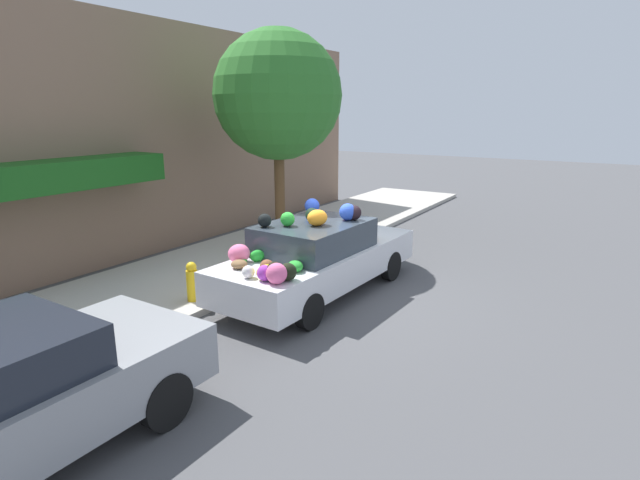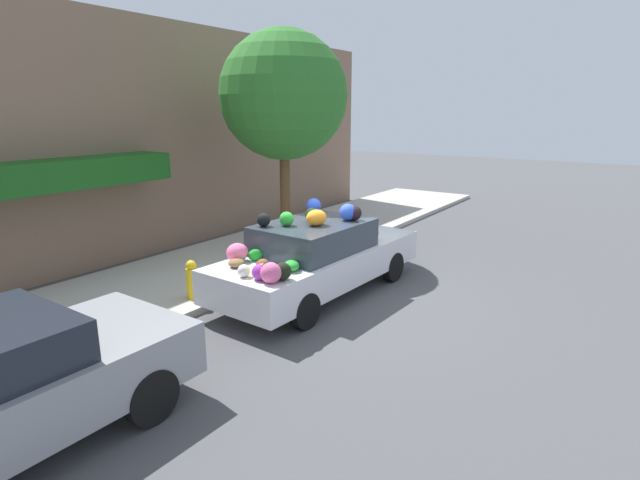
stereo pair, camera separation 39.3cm
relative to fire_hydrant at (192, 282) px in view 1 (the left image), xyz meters
name	(u,v)px [view 1 (the left image)]	position (x,y,z in m)	size (l,w,h in m)	color
ground_plane	(321,293)	(1.77, -1.53, -0.47)	(60.00, 60.00, 0.00)	#4C4C4F
sidewalk_curb	(215,267)	(1.77, 1.17, -0.41)	(24.00, 3.20, 0.12)	#B2ADA3
building_facade	(131,142)	(1.61, 3.38, 2.19)	(18.00, 1.20, 5.38)	#846651
street_tree	(278,96)	(3.66, 0.79, 3.19)	(2.91, 2.91, 5.01)	brown
fire_hydrant	(192,282)	(0.00, 0.00, 0.00)	(0.20, 0.20, 0.70)	gold
art_car	(318,256)	(1.68, -1.51, 0.28)	(4.65, 1.87, 1.70)	silver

